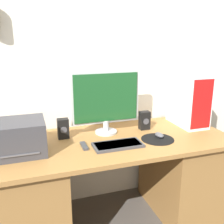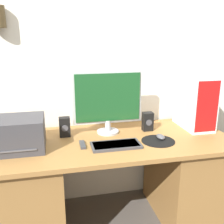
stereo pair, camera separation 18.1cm
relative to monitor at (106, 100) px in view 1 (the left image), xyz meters
name	(u,v)px [view 1 (the left image)]	position (x,y,z in m)	size (l,w,h in m)	color
wall_back	(96,45)	(0.01, 0.27, 0.39)	(6.40, 0.16, 2.70)	silver
desk	(113,181)	(0.01, -0.15, -0.60)	(1.71, 0.73, 0.70)	olive
monitor	(106,100)	(0.00, 0.00, 0.00)	(0.52, 0.17, 0.47)	#B7B7BC
keyboard	(118,145)	(0.00, -0.27, -0.25)	(0.33, 0.16, 0.02)	#3D3D42
mousepad	(158,139)	(0.31, -0.25, -0.26)	(0.23, 0.23, 0.00)	black
mouse	(159,135)	(0.34, -0.22, -0.24)	(0.05, 0.09, 0.03)	#4C4C51
computer_tower	(189,100)	(0.70, -0.02, -0.05)	(0.20, 0.36, 0.43)	white
printer	(19,137)	(-0.62, -0.18, -0.15)	(0.31, 0.29, 0.21)	#38383D
speaker_left	(63,129)	(-0.32, -0.01, -0.19)	(0.08, 0.06, 0.15)	black
speaker_right	(144,120)	(0.31, -0.02, -0.19)	(0.08, 0.06, 0.15)	black
remote_control	(84,146)	(-0.22, -0.21, -0.25)	(0.03, 0.13, 0.02)	#38383D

